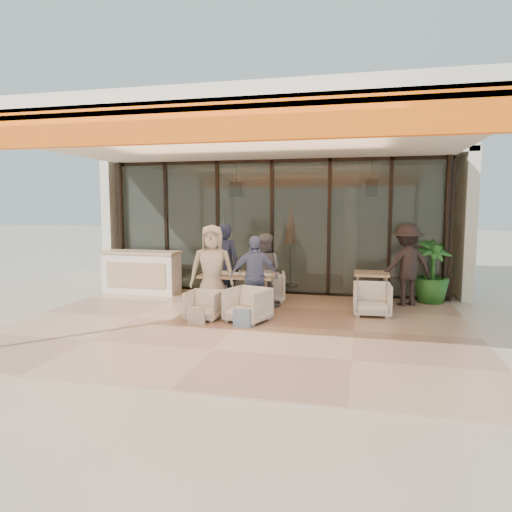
% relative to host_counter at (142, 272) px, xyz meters
% --- Properties ---
extents(ground, '(70.00, 70.00, 0.00)m').
position_rel_host_counter_xyz_m(ground, '(3.06, -2.30, -0.53)').
color(ground, '#C6B293').
rests_on(ground, ground).
extents(terrace_floor, '(8.00, 6.00, 0.01)m').
position_rel_host_counter_xyz_m(terrace_floor, '(3.06, -2.30, -0.53)').
color(terrace_floor, tan).
rests_on(terrace_floor, ground).
extents(terrace_structure, '(8.00, 6.00, 3.40)m').
position_rel_host_counter_xyz_m(terrace_structure, '(3.06, -2.56, 2.72)').
color(terrace_structure, silver).
rests_on(terrace_structure, ground).
extents(glass_storefront, '(8.08, 0.10, 3.20)m').
position_rel_host_counter_xyz_m(glass_storefront, '(3.06, 0.70, 1.07)').
color(glass_storefront, '#9EADA3').
rests_on(glass_storefront, ground).
extents(interior_block, '(9.05, 3.62, 3.52)m').
position_rel_host_counter_xyz_m(interior_block, '(3.06, 3.02, 1.70)').
color(interior_block, silver).
rests_on(interior_block, ground).
extents(host_counter, '(1.85, 0.65, 1.04)m').
position_rel_host_counter_xyz_m(host_counter, '(0.00, 0.00, 0.00)').
color(host_counter, silver).
rests_on(host_counter, ground).
extents(dining_table, '(1.50, 0.90, 0.93)m').
position_rel_host_counter_xyz_m(dining_table, '(2.73, -1.12, 0.16)').
color(dining_table, tan).
rests_on(dining_table, ground).
extents(chair_far_left, '(0.71, 0.67, 0.72)m').
position_rel_host_counter_xyz_m(chair_far_left, '(2.32, -0.18, -0.17)').
color(chair_far_left, silver).
rests_on(chair_far_left, ground).
extents(chair_far_right, '(0.83, 0.80, 0.73)m').
position_rel_host_counter_xyz_m(chair_far_right, '(3.16, -0.18, -0.16)').
color(chair_far_right, silver).
rests_on(chair_far_right, ground).
extents(chair_near_left, '(0.62, 0.58, 0.61)m').
position_rel_host_counter_xyz_m(chair_near_left, '(2.32, -2.08, -0.22)').
color(chair_near_left, silver).
rests_on(chair_near_left, ground).
extents(chair_near_right, '(0.87, 0.84, 0.71)m').
position_rel_host_counter_xyz_m(chair_near_right, '(3.16, -2.08, -0.18)').
color(chair_near_right, silver).
rests_on(chair_near_right, ground).
extents(diner_navy, '(0.71, 0.55, 1.75)m').
position_rel_host_counter_xyz_m(diner_navy, '(2.32, -0.68, 0.34)').
color(diner_navy, '#171B33').
rests_on(diner_navy, ground).
extents(diner_grey, '(0.78, 0.62, 1.55)m').
position_rel_host_counter_xyz_m(diner_grey, '(3.16, -0.68, 0.24)').
color(diner_grey, slate).
rests_on(diner_grey, ground).
extents(diner_cream, '(0.96, 0.74, 1.76)m').
position_rel_host_counter_xyz_m(diner_cream, '(2.32, -1.58, 0.35)').
color(diner_cream, beige).
rests_on(diner_cream, ground).
extents(diner_periwinkle, '(0.99, 0.63, 1.56)m').
position_rel_host_counter_xyz_m(diner_periwinkle, '(3.16, -1.58, 0.25)').
color(diner_periwinkle, '#677FAC').
rests_on(diner_periwinkle, ground).
extents(tote_bag_cream, '(0.30, 0.10, 0.34)m').
position_rel_host_counter_xyz_m(tote_bag_cream, '(2.32, -2.48, -0.36)').
color(tote_bag_cream, silver).
rests_on(tote_bag_cream, ground).
extents(tote_bag_blue, '(0.30, 0.10, 0.34)m').
position_rel_host_counter_xyz_m(tote_bag_blue, '(3.16, -2.48, -0.36)').
color(tote_bag_blue, '#99BFD8').
rests_on(tote_bag_blue, ground).
extents(side_table, '(0.70, 0.70, 0.74)m').
position_rel_host_counter_xyz_m(side_table, '(5.37, -0.30, 0.11)').
color(side_table, tan).
rests_on(side_table, ground).
extents(side_chair, '(0.72, 0.68, 0.71)m').
position_rel_host_counter_xyz_m(side_chair, '(5.37, -1.05, -0.17)').
color(side_chair, silver).
rests_on(side_chair, ground).
extents(standing_woman, '(1.29, 1.04, 1.75)m').
position_rel_host_counter_xyz_m(standing_woman, '(6.09, 0.04, 0.34)').
color(standing_woman, black).
rests_on(standing_woman, ground).
extents(potted_palm, '(1.02, 1.02, 1.39)m').
position_rel_host_counter_xyz_m(potted_palm, '(6.64, 0.44, 0.16)').
color(potted_palm, '#1E5919').
rests_on(potted_palm, ground).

